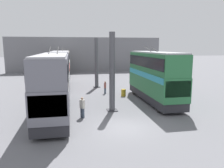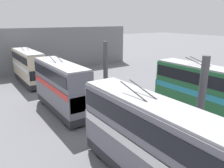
{
  "view_description": "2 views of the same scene",
  "coord_description": "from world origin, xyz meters",
  "views": [
    {
      "loc": [
        -14.85,
        3.67,
        5.87
      ],
      "look_at": [
        8.59,
        -0.78,
        1.79
      ],
      "focal_mm": 35.0,
      "sensor_mm": 36.0,
      "label": 1
    },
    {
      "loc": [
        -3.65,
        12.98,
        9.38
      ],
      "look_at": [
        13.43,
        1.24,
        3.29
      ],
      "focal_mm": 35.0,
      "sensor_mm": 36.0,
      "label": 2
    }
  ],
  "objects": [
    {
      "name": "bus_right_mid",
      "position": [
        17.09,
        5.1,
        2.99
      ],
      "size": [
        9.51,
        2.54,
        5.88
      ],
      "color": "black",
      "rests_on": "ground_plane"
    },
    {
      "name": "bus_right_far",
      "position": [
        30.02,
        5.1,
        2.86
      ],
      "size": [
        9.79,
        2.54,
        5.66
      ],
      "color": "black",
      "rests_on": "ground_plane"
    },
    {
      "name": "depot_back_wall",
      "position": [
        37.15,
        0.0,
        4.03
      ],
      "size": [
        0.5,
        36.0,
        8.06
      ],
      "color": "slate",
      "rests_on": "ground_plane"
    },
    {
      "name": "bus_right_near",
      "position": [
        3.83,
        5.1,
        3.0
      ],
      "size": [
        11.12,
        2.54,
        5.9
      ],
      "color": "black",
      "rests_on": "ground_plane"
    },
    {
      "name": "support_column_near",
      "position": [
        4.44,
        0.0,
        3.46
      ],
      "size": [
        0.94,
        0.94,
        7.17
      ],
      "color": "#4C4C51",
      "rests_on": "ground_plane"
    },
    {
      "name": "person_by_right_row",
      "position": [
        2.89,
        2.83,
        0.94
      ],
      "size": [
        0.48,
        0.43,
        1.77
      ],
      "rotation": [
        0.0,
        0.0,
        2.15
      ],
      "color": "#384251",
      "rests_on": "ground_plane"
    },
    {
      "name": "oil_drum",
      "position": [
        10.09,
        -2.47,
        0.43
      ],
      "size": [
        0.57,
        0.57,
        0.86
      ],
      "color": "#B28E23",
      "rests_on": "ground_plane"
    },
    {
      "name": "person_aisle_midway",
      "position": [
        11.97,
        -0.53,
        0.83
      ],
      "size": [
        0.47,
        0.35,
        1.59
      ],
      "rotation": [
        0.0,
        0.0,
        4.43
      ],
      "color": "#384251",
      "rests_on": "ground_plane"
    },
    {
      "name": "support_column_far",
      "position": [
        16.52,
        0.0,
        3.46
      ],
      "size": [
        0.94,
        0.94,
        7.17
      ],
      "color": "#4C4C51",
      "rests_on": "ground_plane"
    },
    {
      "name": "bus_left_near",
      "position": [
        7.06,
        -5.1,
        3.04
      ],
      "size": [
        10.82,
        2.54,
        5.97
      ],
      "color": "black",
      "rests_on": "ground_plane"
    }
  ]
}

